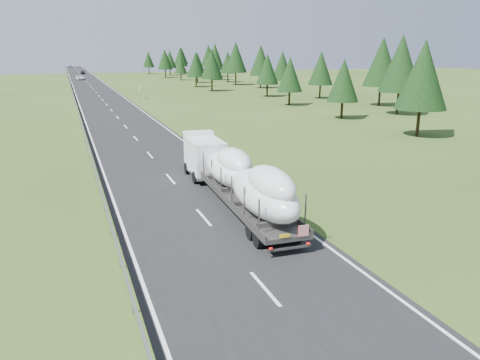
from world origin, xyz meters
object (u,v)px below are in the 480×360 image
object	(u,v)px
distant_van	(80,77)
distant_car_dark	(83,72)
boat_truck	(237,175)
distant_car_blue	(70,66)
highway_sign	(139,90)

from	to	relation	value
distant_van	distant_car_dark	distance (m)	41.19
boat_truck	distant_car_dark	distance (m)	182.44
boat_truck	distant_car_blue	bearing A→B (deg)	91.00
distant_car_blue	highway_sign	bearing A→B (deg)	-92.32
distant_car_dark	distant_car_blue	bearing A→B (deg)	93.75
distant_car_blue	distant_van	bearing A→B (deg)	-94.70
boat_truck	distant_car_blue	world-z (taller)	boat_truck
highway_sign	distant_van	bearing A→B (deg)	96.95
boat_truck	distant_car_dark	xyz separation A→B (m)	(-1.54, 182.43, -1.26)
highway_sign	boat_truck	size ratio (longest dim) A/B	0.15
distant_car_blue	boat_truck	bearing A→B (deg)	-93.98
highway_sign	distant_car_blue	xyz separation A→B (m)	(-9.37, 201.95, -1.14)
distant_car_dark	boat_truck	bearing A→B (deg)	-87.82
boat_truck	distant_van	xyz separation A→B (m)	(-4.10, 141.32, -1.22)
distant_car_blue	distant_car_dark	bearing A→B (deg)	-92.93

